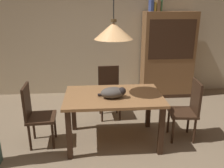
{
  "coord_description": "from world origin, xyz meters",
  "views": [
    {
      "loc": [
        -0.26,
        -2.68,
        2.0
      ],
      "look_at": [
        0.0,
        0.68,
        0.85
      ],
      "focal_mm": 37.91,
      "sensor_mm": 36.0,
      "label": 1
    }
  ],
  "objects_px": {
    "chair_far_back": "(109,90)",
    "chair_right_side": "(188,108)",
    "cat_sleeping": "(114,92)",
    "book_brown_thick": "(158,6)",
    "chair_left_side": "(35,113)",
    "book_blue_wide": "(151,5)",
    "dining_table": "(113,101)",
    "pendant_lamp": "(114,31)",
    "book_green_slim": "(161,5)",
    "book_yellow_short": "(154,7)",
    "hutch_bookcase": "(167,57)"
  },
  "relations": [
    {
      "from": "chair_left_side",
      "to": "chair_far_back",
      "type": "bearing_deg",
      "value": 38.17
    },
    {
      "from": "dining_table",
      "to": "book_blue_wide",
      "type": "height_order",
      "value": "book_blue_wide"
    },
    {
      "from": "pendant_lamp",
      "to": "book_brown_thick",
      "type": "bearing_deg",
      "value": 60.13
    },
    {
      "from": "chair_far_back",
      "to": "cat_sleeping",
      "type": "bearing_deg",
      "value": -90.11
    },
    {
      "from": "pendant_lamp",
      "to": "hutch_bookcase",
      "type": "xyz_separation_m",
      "value": [
        1.35,
        1.84,
        -0.77
      ]
    },
    {
      "from": "dining_table",
      "to": "cat_sleeping",
      "type": "distance_m",
      "value": 0.2
    },
    {
      "from": "chair_right_side",
      "to": "hutch_bookcase",
      "type": "bearing_deg",
      "value": 83.29
    },
    {
      "from": "chair_right_side",
      "to": "chair_left_side",
      "type": "bearing_deg",
      "value": 179.93
    },
    {
      "from": "hutch_bookcase",
      "to": "chair_far_back",
      "type": "bearing_deg",
      "value": -144.55
    },
    {
      "from": "hutch_bookcase",
      "to": "book_brown_thick",
      "type": "relative_size",
      "value": 7.71
    },
    {
      "from": "chair_right_side",
      "to": "book_yellow_short",
      "type": "height_order",
      "value": "book_yellow_short"
    },
    {
      "from": "chair_left_side",
      "to": "dining_table",
      "type": "bearing_deg",
      "value": 0.24
    },
    {
      "from": "chair_left_side",
      "to": "pendant_lamp",
      "type": "relative_size",
      "value": 0.72
    },
    {
      "from": "pendant_lamp",
      "to": "book_green_slim",
      "type": "height_order",
      "value": "pendant_lamp"
    },
    {
      "from": "chair_left_side",
      "to": "hutch_bookcase",
      "type": "distance_m",
      "value": 3.11
    },
    {
      "from": "pendant_lamp",
      "to": "hutch_bookcase",
      "type": "bearing_deg",
      "value": 53.82
    },
    {
      "from": "chair_right_side",
      "to": "book_brown_thick",
      "type": "xyz_separation_m",
      "value": [
        -0.07,
        1.85,
        1.45
      ]
    },
    {
      "from": "hutch_bookcase",
      "to": "book_green_slim",
      "type": "relative_size",
      "value": 7.12
    },
    {
      "from": "hutch_bookcase",
      "to": "book_brown_thick",
      "type": "height_order",
      "value": "book_brown_thick"
    },
    {
      "from": "book_blue_wide",
      "to": "chair_far_back",
      "type": "bearing_deg",
      "value": -133.96
    },
    {
      "from": "chair_far_back",
      "to": "book_brown_thick",
      "type": "bearing_deg",
      "value": 42.18
    },
    {
      "from": "chair_left_side",
      "to": "book_yellow_short",
      "type": "relative_size",
      "value": 4.65
    },
    {
      "from": "chair_far_back",
      "to": "chair_left_side",
      "type": "bearing_deg",
      "value": -141.83
    },
    {
      "from": "book_yellow_short",
      "to": "hutch_bookcase",
      "type": "bearing_deg",
      "value": -0.24
    },
    {
      "from": "hutch_bookcase",
      "to": "book_green_slim",
      "type": "distance_m",
      "value": 1.11
    },
    {
      "from": "chair_far_back",
      "to": "chair_right_side",
      "type": "bearing_deg",
      "value": -38.01
    },
    {
      "from": "chair_right_side",
      "to": "chair_left_side",
      "type": "height_order",
      "value": "same"
    },
    {
      "from": "pendant_lamp",
      "to": "chair_far_back",
      "type": "bearing_deg",
      "value": 90.34
    },
    {
      "from": "cat_sleeping",
      "to": "dining_table",
      "type": "bearing_deg",
      "value": 85.92
    },
    {
      "from": "chair_right_side",
      "to": "pendant_lamp",
      "type": "distance_m",
      "value": 1.61
    },
    {
      "from": "chair_right_side",
      "to": "chair_far_back",
      "type": "distance_m",
      "value": 1.44
    },
    {
      "from": "cat_sleeping",
      "to": "book_brown_thick",
      "type": "relative_size",
      "value": 1.63
    },
    {
      "from": "cat_sleeping",
      "to": "book_green_slim",
      "type": "bearing_deg",
      "value": 59.88
    },
    {
      "from": "book_brown_thick",
      "to": "book_green_slim",
      "type": "relative_size",
      "value": 0.92
    },
    {
      "from": "hutch_bookcase",
      "to": "book_yellow_short",
      "type": "height_order",
      "value": "book_yellow_short"
    },
    {
      "from": "pendant_lamp",
      "to": "book_green_slim",
      "type": "distance_m",
      "value": 2.18
    },
    {
      "from": "cat_sleeping",
      "to": "book_blue_wide",
      "type": "distance_m",
      "value": 2.44
    },
    {
      "from": "chair_far_back",
      "to": "pendant_lamp",
      "type": "height_order",
      "value": "pendant_lamp"
    },
    {
      "from": "dining_table",
      "to": "book_brown_thick",
      "type": "distance_m",
      "value": 2.5
    },
    {
      "from": "chair_far_back",
      "to": "book_green_slim",
      "type": "bearing_deg",
      "value": 40.6
    },
    {
      "from": "chair_far_back",
      "to": "book_blue_wide",
      "type": "height_order",
      "value": "book_blue_wide"
    },
    {
      "from": "pendant_lamp",
      "to": "hutch_bookcase",
      "type": "distance_m",
      "value": 2.41
    },
    {
      "from": "chair_far_back",
      "to": "cat_sleeping",
      "type": "xyz_separation_m",
      "value": [
        -0.0,
        -0.98,
        0.32
      ]
    },
    {
      "from": "chair_left_side",
      "to": "book_brown_thick",
      "type": "relative_size",
      "value": 3.88
    },
    {
      "from": "book_brown_thick",
      "to": "book_green_slim",
      "type": "xyz_separation_m",
      "value": [
        0.06,
        0.0,
        0.02
      ]
    },
    {
      "from": "chair_left_side",
      "to": "book_blue_wide",
      "type": "xyz_separation_m",
      "value": [
        2.05,
        1.85,
        1.46
      ]
    },
    {
      "from": "chair_right_side",
      "to": "pendant_lamp",
      "type": "xyz_separation_m",
      "value": [
        -1.13,
        0.01,
        1.15
      ]
    },
    {
      "from": "book_yellow_short",
      "to": "chair_left_side",
      "type": "bearing_deg",
      "value": -138.91
    },
    {
      "from": "chair_left_side",
      "to": "cat_sleeping",
      "type": "bearing_deg",
      "value": -4.8
    },
    {
      "from": "chair_right_side",
      "to": "book_yellow_short",
      "type": "relative_size",
      "value": 4.65
    }
  ]
}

